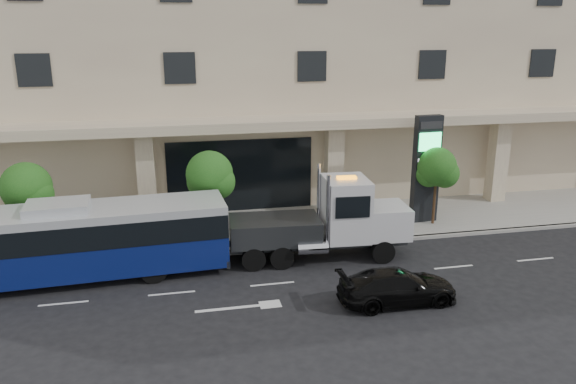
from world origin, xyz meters
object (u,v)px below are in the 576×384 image
black_sedan (397,286)px  signage_pylon (426,168)px  tow_truck (328,222)px  city_bus (61,241)px

black_sedan → signage_pylon: bearing=-30.5°
tow_truck → black_sedan: tow_truck is taller
signage_pylon → tow_truck: bearing=-155.3°
tow_truck → city_bus: bearing=-175.6°
city_bus → black_sedan: city_bus is taller
tow_truck → black_sedan: bearing=-70.0°
tow_truck → signage_pylon: bearing=32.6°
black_sedan → signage_pylon: size_ratio=0.80×
city_bus → signage_pylon: signage_pylon is taller
signage_pylon → city_bus: bearing=-172.6°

